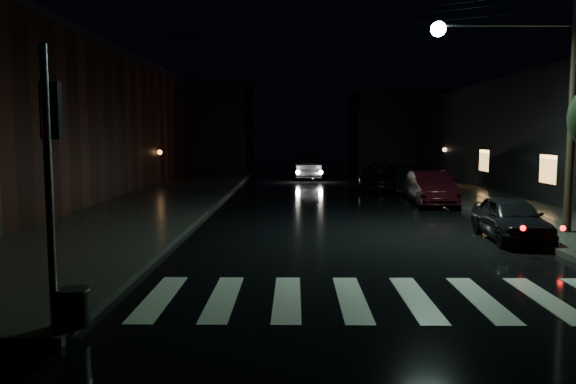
{
  "coord_description": "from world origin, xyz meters",
  "views": [
    {
      "loc": [
        1.34,
        -9.71,
        3.04
      ],
      "look_at": [
        1.17,
        4.42,
        1.6
      ],
      "focal_mm": 35.0,
      "sensor_mm": 36.0,
      "label": 1
    }
  ],
  "objects_px": {
    "parked_car_a": "(511,218)",
    "parked_car_d": "(380,177)",
    "oncoming_car": "(306,167)",
    "parked_car_b": "(431,188)",
    "parked_car_c": "(409,178)"
  },
  "relations": [
    {
      "from": "parked_car_a",
      "to": "parked_car_d",
      "type": "distance_m",
      "value": 15.57
    },
    {
      "from": "parked_car_b",
      "to": "oncoming_car",
      "type": "xyz_separation_m",
      "value": [
        -5.11,
        14.33,
        0.07
      ]
    },
    {
      "from": "parked_car_a",
      "to": "parked_car_b",
      "type": "distance_m",
      "value": 8.19
    },
    {
      "from": "parked_car_a",
      "to": "parked_car_d",
      "type": "relative_size",
      "value": 0.75
    },
    {
      "from": "parked_car_b",
      "to": "parked_car_d",
      "type": "height_order",
      "value": "parked_car_b"
    },
    {
      "from": "parked_car_b",
      "to": "oncoming_car",
      "type": "bearing_deg",
      "value": 111.99
    },
    {
      "from": "parked_car_a",
      "to": "oncoming_car",
      "type": "height_order",
      "value": "oncoming_car"
    },
    {
      "from": "parked_car_b",
      "to": "parked_car_d",
      "type": "xyz_separation_m",
      "value": [
        -1.11,
        7.32,
        -0.04
      ]
    },
    {
      "from": "parked_car_a",
      "to": "parked_car_d",
      "type": "bearing_deg",
      "value": 97.23
    },
    {
      "from": "parked_car_a",
      "to": "parked_car_b",
      "type": "bearing_deg",
      "value": 94.25
    },
    {
      "from": "parked_car_a",
      "to": "parked_car_c",
      "type": "relative_size",
      "value": 0.8
    },
    {
      "from": "parked_car_a",
      "to": "parked_car_c",
      "type": "bearing_deg",
      "value": 91.86
    },
    {
      "from": "parked_car_a",
      "to": "parked_car_d",
      "type": "xyz_separation_m",
      "value": [
        -1.46,
        15.5,
        0.06
      ]
    },
    {
      "from": "oncoming_car",
      "to": "parked_car_c",
      "type": "bearing_deg",
      "value": 121.24
    },
    {
      "from": "parked_car_c",
      "to": "parked_car_b",
      "type": "bearing_deg",
      "value": -90.39
    }
  ]
}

